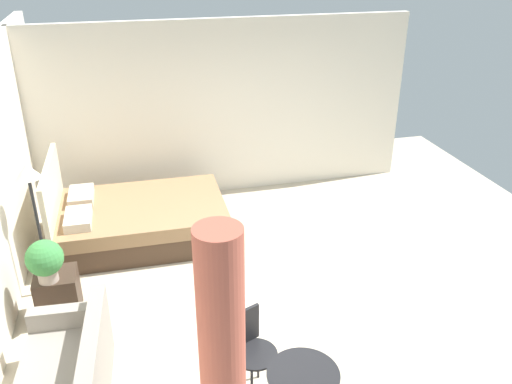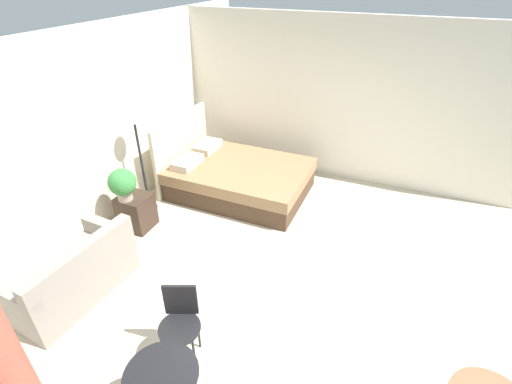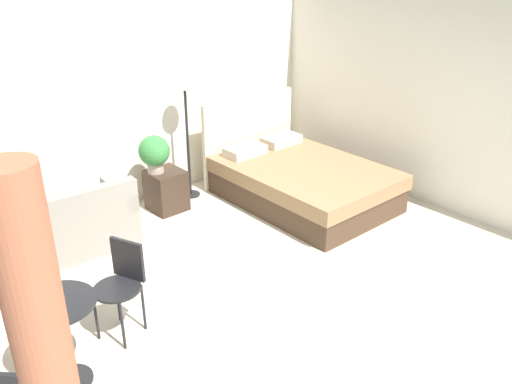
{
  "view_description": "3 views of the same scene",
  "coord_description": "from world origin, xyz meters",
  "px_view_note": "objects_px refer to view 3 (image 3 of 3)",
  "views": [
    {
      "loc": [
        -4.93,
        1.47,
        3.77
      ],
      "look_at": [
        0.74,
        0.04,
        0.94
      ],
      "focal_mm": 37.15,
      "sensor_mm": 36.0,
      "label": 1
    },
    {
      "loc": [
        -3.3,
        -0.92,
        3.35
      ],
      "look_at": [
        0.6,
        0.71,
        0.73
      ],
      "focal_mm": 26.11,
      "sensor_mm": 36.0,
      "label": 2
    },
    {
      "loc": [
        -3.03,
        -2.88,
        3.01
      ],
      "look_at": [
        0.35,
        0.93,
        0.68
      ],
      "focal_mm": 37.01,
      "sensor_mm": 36.0,
      "label": 3
    }
  ],
  "objects_px": {
    "floor_lamp": "(185,100)",
    "balcony_table": "(60,329)",
    "nightstand": "(166,190)",
    "couch": "(68,228)",
    "potted_plant": "(154,152)",
    "cafe_chair_near_couch": "(122,279)",
    "bed": "(299,179)"
  },
  "relations": [
    {
      "from": "couch",
      "to": "floor_lamp",
      "type": "distance_m",
      "value": 2.12
    },
    {
      "from": "couch",
      "to": "balcony_table",
      "type": "relative_size",
      "value": 1.96
    },
    {
      "from": "bed",
      "to": "balcony_table",
      "type": "relative_size",
      "value": 3.06
    },
    {
      "from": "floor_lamp",
      "to": "nightstand",
      "type": "bearing_deg",
      "value": -162.17
    },
    {
      "from": "nightstand",
      "to": "cafe_chair_near_couch",
      "type": "relative_size",
      "value": 0.62
    },
    {
      "from": "floor_lamp",
      "to": "balcony_table",
      "type": "bearing_deg",
      "value": -140.59
    },
    {
      "from": "nightstand",
      "to": "balcony_table",
      "type": "xyz_separation_m",
      "value": [
        -2.19,
        -2.04,
        0.25
      ]
    },
    {
      "from": "nightstand",
      "to": "potted_plant",
      "type": "xyz_separation_m",
      "value": [
        -0.1,
        0.04,
        0.52
      ]
    },
    {
      "from": "nightstand",
      "to": "balcony_table",
      "type": "height_order",
      "value": "balcony_table"
    },
    {
      "from": "floor_lamp",
      "to": "balcony_table",
      "type": "height_order",
      "value": "floor_lamp"
    },
    {
      "from": "floor_lamp",
      "to": "cafe_chair_near_couch",
      "type": "xyz_separation_m",
      "value": [
        -2.01,
        -1.92,
        -0.79
      ]
    },
    {
      "from": "potted_plant",
      "to": "bed",
      "type": "bearing_deg",
      "value": -31.44
    },
    {
      "from": "couch",
      "to": "nightstand",
      "type": "bearing_deg",
      "value": 7.59
    },
    {
      "from": "couch",
      "to": "potted_plant",
      "type": "distance_m",
      "value": 1.38
    },
    {
      "from": "balcony_table",
      "to": "potted_plant",
      "type": "bearing_deg",
      "value": 44.79
    },
    {
      "from": "couch",
      "to": "floor_lamp",
      "type": "height_order",
      "value": "floor_lamp"
    },
    {
      "from": "couch",
      "to": "nightstand",
      "type": "xyz_separation_m",
      "value": [
        1.36,
        0.18,
        -0.02
      ]
    },
    {
      "from": "potted_plant",
      "to": "balcony_table",
      "type": "xyz_separation_m",
      "value": [
        -2.09,
        -2.08,
        -0.28
      ]
    },
    {
      "from": "nightstand",
      "to": "potted_plant",
      "type": "relative_size",
      "value": 1.11
    },
    {
      "from": "bed",
      "to": "cafe_chair_near_couch",
      "type": "relative_size",
      "value": 2.7
    },
    {
      "from": "balcony_table",
      "to": "couch",
      "type": "bearing_deg",
      "value": 65.77
    },
    {
      "from": "couch",
      "to": "floor_lamp",
      "type": "relative_size",
      "value": 0.89
    },
    {
      "from": "potted_plant",
      "to": "balcony_table",
      "type": "distance_m",
      "value": 2.96
    },
    {
      "from": "nightstand",
      "to": "cafe_chair_near_couch",
      "type": "bearing_deg",
      "value": -131.22
    },
    {
      "from": "floor_lamp",
      "to": "potted_plant",
      "type": "bearing_deg",
      "value": -169.45
    },
    {
      "from": "couch",
      "to": "potted_plant",
      "type": "relative_size",
      "value": 3.08
    },
    {
      "from": "nightstand",
      "to": "floor_lamp",
      "type": "bearing_deg",
      "value": 17.83
    },
    {
      "from": "potted_plant",
      "to": "floor_lamp",
      "type": "height_order",
      "value": "floor_lamp"
    },
    {
      "from": "cafe_chair_near_couch",
      "to": "floor_lamp",
      "type": "bearing_deg",
      "value": 43.61
    },
    {
      "from": "bed",
      "to": "potted_plant",
      "type": "height_order",
      "value": "bed"
    },
    {
      "from": "cafe_chair_near_couch",
      "to": "couch",
      "type": "bearing_deg",
      "value": 83.23
    },
    {
      "from": "bed",
      "to": "potted_plant",
      "type": "bearing_deg",
      "value": 148.56
    }
  ]
}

